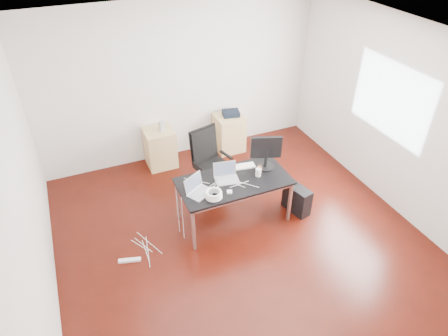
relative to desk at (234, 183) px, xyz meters
name	(u,v)px	position (x,y,z in m)	size (l,w,h in m)	color
room_shell	(244,154)	(-0.04, -0.37, 0.73)	(5.00, 5.00, 5.00)	#320B05
desk	(234,183)	(0.00, 0.00, 0.00)	(1.60, 0.80, 0.73)	black
office_chair	(210,159)	(-0.05, 0.81, -0.07)	(0.59, 0.61, 1.08)	black
filing_cabinet_left	(160,148)	(-0.60, 1.86, -0.33)	(0.50, 0.50, 0.70)	tan
filing_cabinet_right	(229,133)	(0.74, 1.86, -0.33)	(0.50, 0.50, 0.70)	tan
pc_tower	(297,199)	(0.98, -0.20, -0.46)	(0.20, 0.45, 0.44)	black
wastebasket	(170,155)	(-0.42, 1.88, -0.54)	(0.24, 0.24, 0.28)	black
power_strip	(130,260)	(-1.64, -0.22, -0.66)	(0.30, 0.06, 0.04)	white
laptop_left	(198,189)	(-0.57, -0.05, 0.11)	(0.41, 0.38, 0.23)	silver
laptop_right	(226,176)	(-0.09, 0.07, 0.11)	(0.37, 0.31, 0.23)	silver
monitor	(266,151)	(0.57, 0.13, 0.34)	(0.44, 0.26, 0.51)	black
keyboard	(240,167)	(0.22, 0.25, 0.06)	(0.44, 0.14, 0.02)	white
cup_white	(258,172)	(0.37, -0.04, 0.11)	(0.08, 0.08, 0.12)	white
cup_brown	(259,169)	(0.42, 0.04, 0.10)	(0.08, 0.08, 0.10)	brown
cable_coil	(214,195)	(-0.41, -0.25, 0.11)	(0.24, 0.24, 0.11)	white
power_adapter	(230,192)	(-0.17, -0.23, 0.07)	(0.07, 0.07, 0.03)	white
speaker	(162,126)	(-0.53, 1.83, 0.11)	(0.09, 0.08, 0.18)	#9E9E9E
navy_garment	(231,113)	(0.79, 1.88, 0.07)	(0.30, 0.24, 0.09)	black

